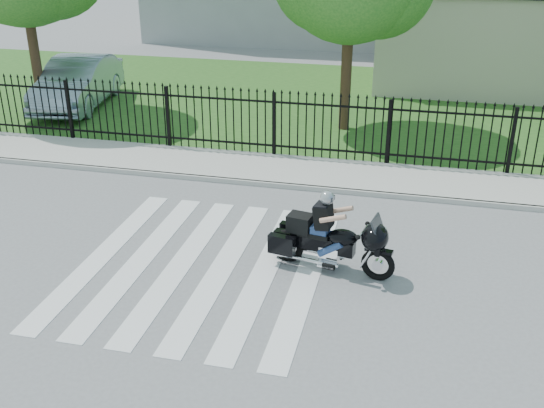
# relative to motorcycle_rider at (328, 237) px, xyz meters

# --- Properties ---
(ground) EXTENTS (120.00, 120.00, 0.00)m
(ground) POSITION_rel_motorcycle_rider_xyz_m (-2.30, -0.44, -0.65)
(ground) COLOR slate
(ground) RESTS_ON ground
(crosswalk) EXTENTS (5.00, 5.50, 0.01)m
(crosswalk) POSITION_rel_motorcycle_rider_xyz_m (-2.30, -0.44, -0.64)
(crosswalk) COLOR silver
(crosswalk) RESTS_ON ground
(sidewalk) EXTENTS (40.00, 2.00, 0.12)m
(sidewalk) POSITION_rel_motorcycle_rider_xyz_m (-2.30, 4.56, -0.59)
(sidewalk) COLOR #ADAAA3
(sidewalk) RESTS_ON ground
(curb) EXTENTS (40.00, 0.12, 0.12)m
(curb) POSITION_rel_motorcycle_rider_xyz_m (-2.30, 3.56, -0.59)
(curb) COLOR #ADAAA3
(curb) RESTS_ON ground
(grass_strip) EXTENTS (40.00, 12.00, 0.02)m
(grass_strip) POSITION_rel_motorcycle_rider_xyz_m (-2.30, 11.56, -0.64)
(grass_strip) COLOR #26521C
(grass_strip) RESTS_ON ground
(iron_fence) EXTENTS (26.00, 0.04, 1.80)m
(iron_fence) POSITION_rel_motorcycle_rider_xyz_m (-2.30, 5.56, 0.25)
(iron_fence) COLOR black
(iron_fence) RESTS_ON ground
(building_low) EXTENTS (10.00, 6.00, 3.50)m
(building_low) POSITION_rel_motorcycle_rider_xyz_m (4.70, 15.56, 1.10)
(building_low) COLOR #BEB39F
(building_low) RESTS_ON ground
(motorcycle_rider) EXTENTS (2.38, 1.07, 1.59)m
(motorcycle_rider) POSITION_rel_motorcycle_rider_xyz_m (0.00, 0.00, 0.00)
(motorcycle_rider) COLOR black
(motorcycle_rider) RESTS_ON ground
(parked_car) EXTENTS (2.49, 5.17, 1.63)m
(parked_car) POSITION_rel_motorcycle_rider_xyz_m (-9.94, 8.99, 0.19)
(parked_car) COLOR #8D9FB1
(parked_car) RESTS_ON grass_strip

